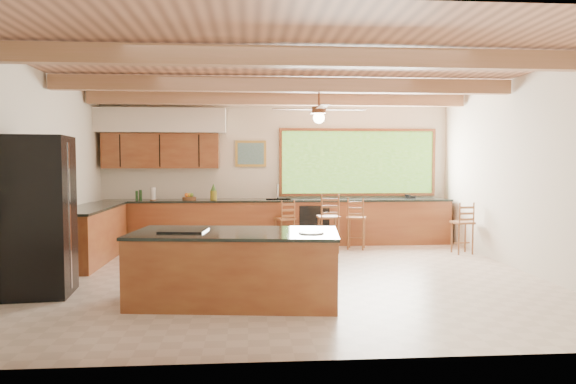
{
  "coord_description": "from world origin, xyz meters",
  "views": [
    {
      "loc": [
        -0.58,
        -7.45,
        1.67
      ],
      "look_at": [
        0.04,
        0.8,
        1.19
      ],
      "focal_mm": 32.0,
      "sensor_mm": 36.0,
      "label": 1
    }
  ],
  "objects": [
    {
      "name": "ground",
      "position": [
        0.0,
        0.0,
        0.0
      ],
      "size": [
        7.2,
        7.2,
        0.0
      ],
      "primitive_type": "plane",
      "color": "beige",
      "rests_on": "ground"
    },
    {
      "name": "room_shell",
      "position": [
        -0.17,
        0.65,
        2.21
      ],
      "size": [
        7.27,
        6.54,
        3.02
      ],
      "color": "beige",
      "rests_on": "ground"
    },
    {
      "name": "counter_run",
      "position": [
        -0.82,
        2.52,
        0.46
      ],
      "size": [
        7.12,
        3.1,
        1.24
      ],
      "color": "brown",
      "rests_on": "ground"
    },
    {
      "name": "island",
      "position": [
        -0.75,
        -1.36,
        0.43
      ],
      "size": [
        2.55,
        1.42,
        0.87
      ],
      "rotation": [
        0.0,
        0.0,
        -0.12
      ],
      "color": "brown",
      "rests_on": "ground"
    },
    {
      "name": "refrigerator",
      "position": [
        -3.22,
        -0.87,
        1.0
      ],
      "size": [
        0.85,
        0.83,
        2.0
      ],
      "rotation": [
        0.0,
        0.0,
        0.1
      ],
      "color": "black",
      "rests_on": "ground"
    },
    {
      "name": "bar_stool_a",
      "position": [
        0.1,
        2.4,
        0.56
      ],
      "size": [
        0.44,
        0.44,
        0.95
      ],
      "rotation": [
        0.0,
        0.0,
        0.38
      ],
      "color": "brown",
      "rests_on": "ground"
    },
    {
      "name": "bar_stool_b",
      "position": [
        0.87,
        1.82,
        0.65
      ],
      "size": [
        0.4,
        0.4,
        1.1
      ],
      "rotation": [
        0.0,
        0.0,
        0.03
      ],
      "color": "brown",
      "rests_on": "ground"
    },
    {
      "name": "bar_stool_c",
      "position": [
        1.47,
        2.19,
        0.59
      ],
      "size": [
        0.45,
        0.45,
        1.0
      ],
      "rotation": [
        0.0,
        0.0,
        -0.3
      ],
      "color": "brown",
      "rests_on": "ground"
    },
    {
      "name": "bar_stool_d",
      "position": [
        3.3,
        1.55,
        0.56
      ],
      "size": [
        0.37,
        0.37,
        0.95
      ],
      "rotation": [
        0.0,
        0.0,
        0.08
      ],
      "color": "brown",
      "rests_on": "ground"
    }
  ]
}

